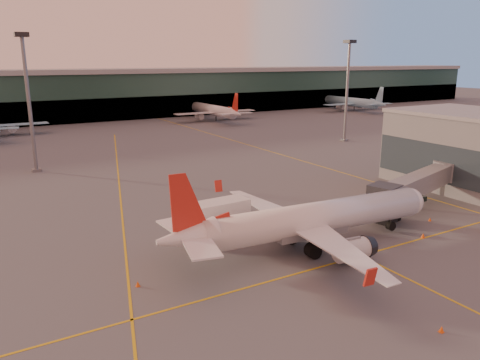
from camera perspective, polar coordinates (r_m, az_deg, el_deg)
ground at (r=47.15m, az=14.39°, el=-12.30°), size 600.00×600.00×0.00m
taxi_markings at (r=80.11m, az=-12.52°, el=-0.96°), size 100.12×173.00×0.01m
terminal at (r=174.21m, az=-20.54°, el=9.61°), size 400.00×20.00×17.60m
gate_building at (r=87.66m, az=26.14°, el=3.43°), size 18.40×22.40×12.60m
mast_west_near at (r=96.07m, az=-24.44°, el=9.64°), size 2.40×2.40×25.60m
mast_east_near at (r=125.20m, az=12.97°, el=11.39°), size 2.40×2.40×25.60m
distant_aircraft_row at (r=149.08m, az=-26.53°, el=4.93°), size 290.00×34.00×13.00m
main_airplane at (r=53.09m, az=8.33°, el=-4.92°), size 34.44×31.07×10.39m
jet_bridge at (r=72.40m, az=21.35°, el=-0.32°), size 23.73×9.40×5.36m
catering_truck at (r=54.62m, az=-2.28°, el=-4.75°), size 6.68×3.20×5.09m
pushback_tug at (r=65.06m, az=17.62°, el=-4.24°), size 3.90×2.63×1.84m
cone_nose at (r=67.39m, az=22.14°, el=-4.46°), size 0.38×0.38×0.49m
cone_tail at (r=46.40m, az=-12.36°, el=-12.26°), size 0.44×0.44×0.56m
cone_wing_right at (r=41.84m, az=23.36°, el=-16.35°), size 0.43×0.43×0.55m
cone_wing_left at (r=67.62m, az=-2.28°, el=-3.23°), size 0.50×0.50×0.64m
cone_fwd at (r=60.87m, az=21.42°, el=-6.32°), size 0.48×0.48×0.62m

